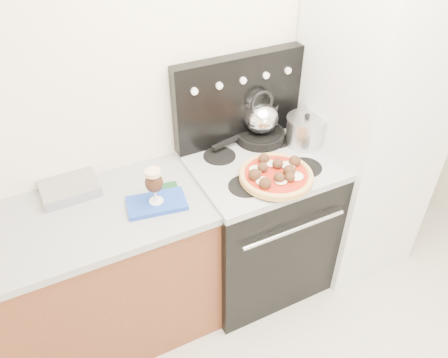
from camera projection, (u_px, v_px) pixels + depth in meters
room_shell at (376, 222)px, 1.51m from camera, size 3.52×3.01×2.52m
base_cabinet at (73, 290)px, 2.29m from camera, size 1.45×0.60×0.86m
countertop at (52, 228)px, 2.01m from camera, size 1.48×0.63×0.04m
stove_body at (257, 226)px, 2.66m from camera, size 0.76×0.65×0.88m
cooktop at (261, 165)px, 2.38m from camera, size 0.76×0.65×0.04m
backguard at (239, 99)px, 2.40m from camera, size 0.76×0.08×0.50m
fridge at (366, 129)px, 2.58m from camera, size 0.64×0.68×1.90m
foil_sheet at (70, 189)px, 2.17m from camera, size 0.28×0.21×0.06m
oven_mitt at (157, 203)px, 2.10m from camera, size 0.30×0.21×0.02m
beer_glass at (154, 186)px, 2.04m from camera, size 0.10×0.10×0.19m
pizza_pan at (276, 179)px, 2.23m from camera, size 0.37×0.37×0.01m
pizza at (276, 174)px, 2.21m from camera, size 0.43×0.43×0.05m
skillet at (260, 136)px, 2.53m from camera, size 0.34×0.34×0.05m
tea_kettle at (261, 115)px, 2.44m from camera, size 0.22×0.22×0.22m
stock_pot at (305, 131)px, 2.46m from camera, size 0.26×0.26×0.16m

